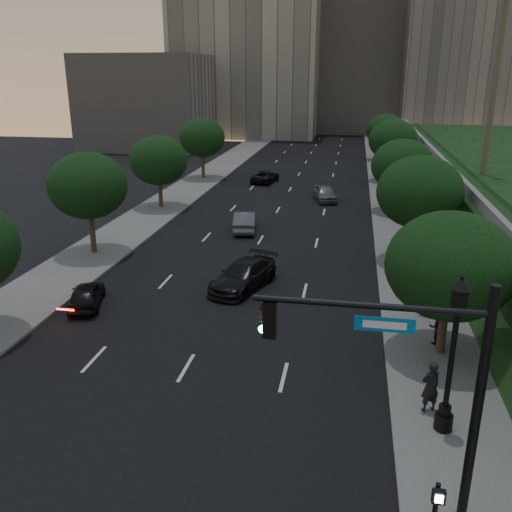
% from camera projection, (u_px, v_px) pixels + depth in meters
% --- Properties ---
extents(ground, '(160.00, 160.00, 0.00)m').
position_uv_depth(ground, '(140.00, 448.00, 17.33)').
color(ground, black).
rests_on(ground, ground).
extents(road_surface, '(16.00, 140.00, 0.02)m').
position_uv_depth(road_surface, '(275.00, 216.00, 45.28)').
color(road_surface, black).
rests_on(road_surface, ground).
extents(sidewalk_right, '(4.50, 140.00, 0.15)m').
position_uv_depth(sidewalk_right, '(401.00, 221.00, 43.55)').
color(sidewalk_right, slate).
rests_on(sidewalk_right, ground).
extents(sidewalk_left, '(4.50, 140.00, 0.15)m').
position_uv_depth(sidewalk_left, '(158.00, 210.00, 46.97)').
color(sidewalk_left, slate).
rests_on(sidewalk_left, ground).
extents(parapet_wall, '(0.35, 90.00, 0.70)m').
position_uv_depth(parapet_wall, '(453.00, 174.00, 39.77)').
color(parapet_wall, slate).
rests_on(parapet_wall, embankment).
extents(office_block_left, '(26.00, 20.00, 32.00)m').
position_uv_depth(office_block_left, '(249.00, 46.00, 100.25)').
color(office_block_left, gray).
rests_on(office_block_left, ground).
extents(office_block_mid, '(22.00, 18.00, 26.00)m').
position_uv_depth(office_block_mid, '(358.00, 64.00, 107.20)').
color(office_block_mid, gray).
rests_on(office_block_mid, ground).
extents(office_block_right, '(20.00, 22.00, 36.00)m').
position_uv_depth(office_block_right, '(461.00, 33.00, 96.99)').
color(office_block_right, gray).
rests_on(office_block_right, ground).
extents(office_block_filler, '(18.00, 16.00, 14.00)m').
position_uv_depth(office_block_filler, '(148.00, 102.00, 84.65)').
color(office_block_filler, gray).
rests_on(office_block_filler, ground).
extents(tree_right_a, '(5.20, 5.20, 6.24)m').
position_uv_depth(tree_right_a, '(450.00, 266.00, 21.77)').
color(tree_right_a, '#38281C').
rests_on(tree_right_a, ground).
extents(tree_right_b, '(5.20, 5.20, 6.74)m').
position_uv_depth(tree_right_b, '(420.00, 192.00, 32.79)').
color(tree_right_b, '#38281C').
rests_on(tree_right_b, ground).
extents(tree_right_c, '(5.20, 5.20, 6.24)m').
position_uv_depth(tree_right_c, '(403.00, 166.00, 45.07)').
color(tree_right_c, '#38281C').
rests_on(tree_right_c, ground).
extents(tree_right_d, '(5.20, 5.20, 6.74)m').
position_uv_depth(tree_right_d, '(393.00, 140.00, 57.95)').
color(tree_right_d, '#38281C').
rests_on(tree_right_d, ground).
extents(tree_right_e, '(5.20, 5.20, 6.24)m').
position_uv_depth(tree_right_e, '(386.00, 131.00, 72.09)').
color(tree_right_e, '#38281C').
rests_on(tree_right_e, ground).
extents(tree_left_b, '(5.00, 5.00, 6.71)m').
position_uv_depth(tree_left_b, '(88.00, 186.00, 34.35)').
color(tree_left_b, '#38281C').
rests_on(tree_left_b, ground).
extents(tree_left_c, '(5.00, 5.00, 6.34)m').
position_uv_depth(tree_left_c, '(159.00, 160.00, 46.58)').
color(tree_left_c, '#38281C').
rests_on(tree_left_c, ground).
extents(tree_left_d, '(5.00, 5.00, 6.71)m').
position_uv_depth(tree_left_d, '(202.00, 138.00, 59.51)').
color(tree_left_d, '#38281C').
rests_on(tree_left_d, ground).
extents(traffic_signal_mast, '(5.68, 0.56, 7.00)m').
position_uv_depth(traffic_signal_mast, '(429.00, 410.00, 13.06)').
color(traffic_signal_mast, black).
rests_on(traffic_signal_mast, ground).
extents(street_lamp, '(0.64, 0.64, 5.62)m').
position_uv_depth(street_lamp, '(451.00, 363.00, 17.23)').
color(street_lamp, black).
rests_on(street_lamp, ground).
extents(sedan_near_left, '(2.53, 4.00, 1.27)m').
position_uv_depth(sedan_near_left, '(86.00, 295.00, 27.62)').
color(sedan_near_left, black).
rests_on(sedan_near_left, ground).
extents(sedan_mid_left, '(2.24, 4.72, 1.49)m').
position_uv_depth(sedan_mid_left, '(245.00, 221.00, 40.89)').
color(sedan_mid_left, '#55575C').
rests_on(sedan_mid_left, ground).
extents(sedan_far_left, '(2.82, 4.90, 1.29)m').
position_uv_depth(sedan_far_left, '(265.00, 177.00, 58.89)').
color(sedan_far_left, black).
rests_on(sedan_far_left, ground).
extents(sedan_near_right, '(3.62, 5.58, 1.50)m').
position_uv_depth(sedan_near_right, '(243.00, 275.00, 29.94)').
color(sedan_near_right, black).
rests_on(sedan_near_right, ground).
extents(sedan_far_right, '(2.79, 4.66, 1.49)m').
position_uv_depth(sedan_far_right, '(325.00, 193.00, 50.39)').
color(sedan_far_right, slate).
rests_on(sedan_far_right, ground).
extents(pedestrian_a, '(0.83, 0.71, 1.91)m').
position_uv_depth(pedestrian_a, '(430.00, 387.00, 18.70)').
color(pedestrian_a, black).
rests_on(pedestrian_a, sidewalk_right).
extents(pedestrian_b, '(0.77, 0.60, 1.56)m').
position_uv_depth(pedestrian_b, '(438.00, 327.00, 23.44)').
color(pedestrian_b, black).
rests_on(pedestrian_b, sidewalk_right).
extents(pedestrian_c, '(1.00, 0.47, 1.67)m').
position_uv_depth(pedestrian_c, '(427.00, 300.00, 26.15)').
color(pedestrian_c, black).
rests_on(pedestrian_c, sidewalk_right).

